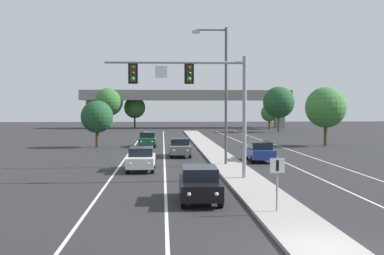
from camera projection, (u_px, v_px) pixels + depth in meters
ground_plane at (324, 252)px, 15.14m from camera, size 260.00×260.00×0.00m
median_island at (237, 172)px, 33.09m from camera, size 2.40×110.00×0.15m
lane_stripe_oncoming_center at (164, 162)px, 39.80m from camera, size 0.14×100.00×0.01m
lane_stripe_receding_center at (282, 161)px, 40.35m from camera, size 0.14×100.00×0.01m
edge_stripe_left at (122, 162)px, 39.61m from camera, size 0.14×100.00×0.01m
edge_stripe_right at (322, 161)px, 40.54m from camera, size 0.14×100.00×0.01m
overhead_signal_mast at (199, 89)px, 29.60m from camera, size 8.32×0.44×7.20m
median_sign_post at (277, 176)px, 20.30m from camera, size 0.60×0.10×2.20m
street_lamp_median at (223, 87)px, 36.92m from camera, size 2.58×0.28×10.00m
car_oncoming_black at (200, 184)px, 23.25m from camera, size 1.88×4.49×1.58m
car_oncoming_white at (141, 159)px, 34.42m from camera, size 1.87×4.49×1.58m
car_oncoming_grey at (180, 147)px, 44.10m from camera, size 1.83×4.47×1.58m
car_oncoming_green at (148, 139)px, 54.73m from camera, size 1.85×4.48×1.58m
car_receding_blue at (260, 151)px, 40.12m from camera, size 1.86×4.48×1.58m
overpass_bridge at (186, 100)px, 102.55m from camera, size 42.40×6.40×7.65m
tree_far_right_b at (326, 107)px, 55.75m from camera, size 4.52×4.52×6.54m
tree_far_left_a at (135, 108)px, 103.92m from camera, size 4.38×4.38×6.34m
tree_far_left_c at (109, 102)px, 99.66m from camera, size 5.58×5.58×8.08m
tree_far_right_c at (270, 113)px, 96.67m from camera, size 3.31×3.31×4.79m
tree_far_right_a at (279, 102)px, 86.07m from camera, size 5.38×5.38×7.78m
tree_far_left_b at (97, 117)px, 53.90m from camera, size 3.47×3.47×5.02m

